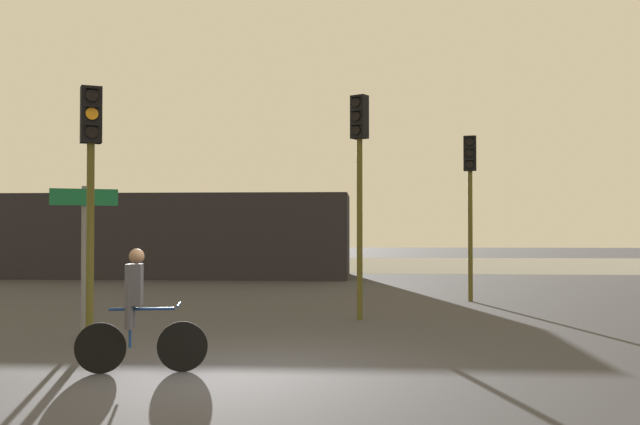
{
  "coord_description": "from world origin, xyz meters",
  "views": [
    {
      "loc": [
        1.39,
        -9.22,
        1.89
      ],
      "look_at": [
        0.5,
        5.0,
        2.2
      ],
      "focal_mm": 40.0,
      "sensor_mm": 36.0,
      "label": 1
    }
  ],
  "objects_px": {
    "distant_building": "(153,236)",
    "cyclist": "(137,310)",
    "direction_sign_post": "(84,239)",
    "traffic_light_near_left": "(91,165)",
    "traffic_light_center": "(359,164)",
    "traffic_light_far_right": "(470,186)"
  },
  "relations": [
    {
      "from": "traffic_light_near_left",
      "to": "traffic_light_center",
      "type": "height_order",
      "value": "traffic_light_center"
    },
    {
      "from": "distant_building",
      "to": "traffic_light_near_left",
      "type": "xyz_separation_m",
      "value": [
        3.91,
        -16.25,
        1.31
      ]
    },
    {
      "from": "traffic_light_near_left",
      "to": "traffic_light_center",
      "type": "relative_size",
      "value": 0.89
    },
    {
      "from": "direction_sign_post",
      "to": "cyclist",
      "type": "relative_size",
      "value": 1.54
    },
    {
      "from": "distant_building",
      "to": "cyclist",
      "type": "height_order",
      "value": "distant_building"
    },
    {
      "from": "distant_building",
      "to": "traffic_light_near_left",
      "type": "distance_m",
      "value": 16.76
    },
    {
      "from": "distant_building",
      "to": "traffic_light_near_left",
      "type": "relative_size",
      "value": 3.69
    },
    {
      "from": "direction_sign_post",
      "to": "traffic_light_near_left",
      "type": "bearing_deg",
      "value": 95.01
    },
    {
      "from": "traffic_light_center",
      "to": "cyclist",
      "type": "xyz_separation_m",
      "value": [
        -2.87,
        -5.6,
        -2.4
      ]
    },
    {
      "from": "direction_sign_post",
      "to": "distant_building",
      "type": "bearing_deg",
      "value": -101.19
    },
    {
      "from": "direction_sign_post",
      "to": "traffic_light_far_right",
      "type": "bearing_deg",
      "value": -161.42
    },
    {
      "from": "traffic_light_far_right",
      "to": "cyclist",
      "type": "relative_size",
      "value": 2.53
    },
    {
      "from": "cyclist",
      "to": "traffic_light_far_right",
      "type": "bearing_deg",
      "value": 138.59
    },
    {
      "from": "cyclist",
      "to": "traffic_light_center",
      "type": "bearing_deg",
      "value": 142.69
    },
    {
      "from": "traffic_light_far_right",
      "to": "direction_sign_post",
      "type": "xyz_separation_m",
      "value": [
        -7.45,
        -6.83,
        -1.28
      ]
    },
    {
      "from": "direction_sign_post",
      "to": "traffic_light_center",
      "type": "bearing_deg",
      "value": -170.64
    },
    {
      "from": "traffic_light_near_left",
      "to": "direction_sign_post",
      "type": "xyz_separation_m",
      "value": [
        -0.39,
        0.7,
        -1.19
      ]
    },
    {
      "from": "traffic_light_near_left",
      "to": "direction_sign_post",
      "type": "relative_size",
      "value": 1.59
    },
    {
      "from": "traffic_light_far_right",
      "to": "cyclist",
      "type": "xyz_separation_m",
      "value": [
        -5.7,
        -9.4,
        -2.15
      ]
    },
    {
      "from": "traffic_light_far_right",
      "to": "direction_sign_post",
      "type": "bearing_deg",
      "value": 53.22
    },
    {
      "from": "distant_building",
      "to": "cyclist",
      "type": "bearing_deg",
      "value": -73.77
    },
    {
      "from": "traffic_light_near_left",
      "to": "cyclist",
      "type": "relative_size",
      "value": 2.45
    }
  ]
}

